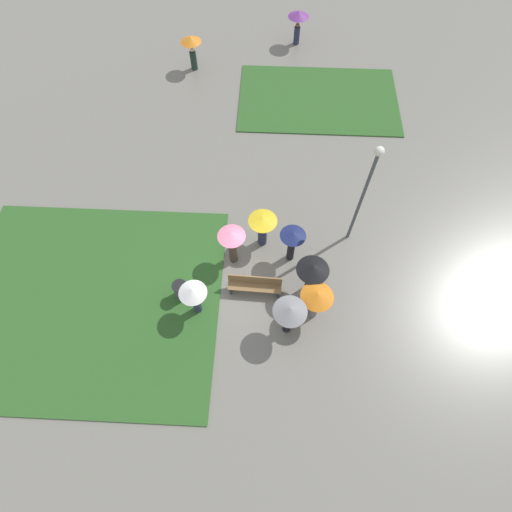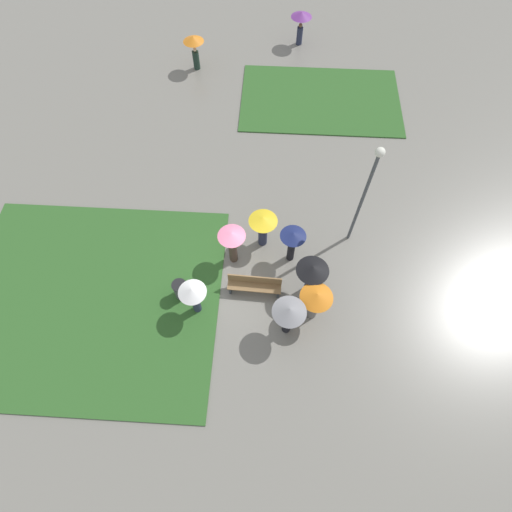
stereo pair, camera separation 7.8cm
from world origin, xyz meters
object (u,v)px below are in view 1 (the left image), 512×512
Objects in this scene: crowd_person_grey at (290,313)px; lone_walker_mid_plaza at (191,45)px; crowd_person_pink at (232,241)px; crowd_person_yellow at (263,224)px; lamp_post at (366,187)px; lone_walker_far_path at (298,19)px; crowd_person_navy at (292,240)px; crowd_person_white at (194,295)px; crowd_person_black at (312,272)px; trash_bin at (181,291)px; crowd_person_orange at (316,299)px; park_bench at (255,284)px.

lone_walker_mid_plaza is (-5.10, 14.50, -0.19)m from crowd_person_grey.
crowd_person_pink reaches higher than lone_walker_mid_plaza.
lamp_post is at bearing 129.92° from crowd_person_yellow.
crowd_person_pink is 3.51m from crowd_person_grey.
crowd_person_navy is at bearing -57.76° from lone_walker_far_path.
crowd_person_black reaches higher than crowd_person_white.
crowd_person_orange is (4.84, -0.49, 0.87)m from trash_bin.
trash_bin is 0.52× the size of crowd_person_yellow.
crowd_person_orange is 1.13m from crowd_person_grey.
lone_walker_far_path is at bearing 155.89° from crowd_person_orange.
crowd_person_yellow is at bearing -62.61° from lone_walker_far_path.
lone_walker_far_path is at bearing -125.12° from crowd_person_white.
trash_bin is 4.84m from crowd_person_black.
crowd_person_orange is at bearing -5.75° from trash_bin.
crowd_person_pink is (-3.04, 2.16, 0.05)m from crowd_person_orange.
crowd_person_navy is 1.30m from crowd_person_yellow.
crowd_person_black is at bearing 149.53° from lone_walker_mid_plaza.
crowd_person_yellow is at bearing 86.95° from park_bench.
crowd_person_orange is at bearing -153.08° from crowd_person_black.
crowd_person_black reaches higher than trash_bin.
crowd_person_pink is (-1.10, -0.84, 0.09)m from crowd_person_yellow.
crowd_person_pink is at bearing 87.43° from crowd_person_black.
lone_walker_far_path is (1.42, 13.38, 0.09)m from crowd_person_yellow.
crowd_person_white is at bearing -18.18° from crowd_person_grey.
lamp_post is 5.55× the size of trash_bin.
crowd_person_white reaches higher than lone_walker_mid_plaza.
crowd_person_white is (-5.74, -3.49, -1.81)m from lamp_post.
crowd_person_grey is at bearing 144.36° from lone_walker_mid_plaza.
trash_bin is 4.94m from crowd_person_orange.
park_bench is 2.20m from crowd_person_grey.
lamp_post reaches higher than lone_walker_mid_plaza.
crowd_person_white is (-4.18, -0.06, 0.03)m from crowd_person_orange.
lamp_post reaches higher than crowd_person_pink.
lone_walker_mid_plaza is at bearing 125.95° from lamp_post.
crowd_person_navy reaches higher than crowd_person_yellow.
crowd_person_white is 0.97× the size of crowd_person_black.
crowd_person_black is at bearing -1.01° from crowd_person_navy.
lamp_post is at bearing -14.91° from crowd_person_black.
crowd_person_grey reaches higher than park_bench.
trash_bin is 0.46× the size of crowd_person_grey.
crowd_person_black is 1.04× the size of lone_walker_mid_plaza.
crowd_person_orange is at bearing 65.72° from crowd_person_yellow.
trash_bin is at bearing 115.42° from crowd_person_black.
crowd_person_navy is 1.01× the size of lone_walker_far_path.
trash_bin is at bearing 83.36° from crowd_person_pink.
crowd_person_navy is 1.03× the size of crowd_person_yellow.
crowd_person_black is at bearing 161.50° from crowd_person_orange.
trash_bin is 0.50× the size of crowd_person_white.
trash_bin reaches higher than park_bench.
crowd_person_pink is at bearing -60.88° from crowd_person_grey.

